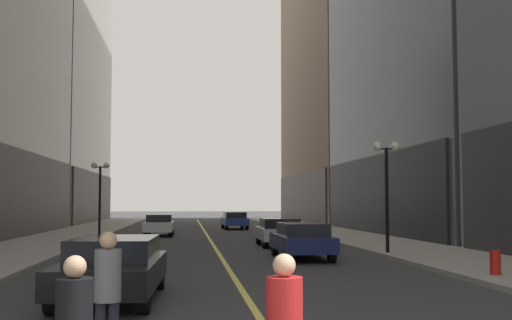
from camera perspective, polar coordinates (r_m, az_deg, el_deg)
name	(u,v)px	position (r m, az deg, el deg)	size (l,w,h in m)	color
ground_plane	(207,236)	(38.92, -4.48, -6.93)	(200.00, 200.00, 0.00)	#38383A
sidewalk_left	(71,235)	(39.50, -16.60, -6.63)	(4.50, 78.00, 0.15)	#9E9991
sidewalk_right	(338,234)	(40.06, 7.49, -6.71)	(4.50, 78.00, 0.15)	#9E9991
lane_centre_stripe	(207,236)	(38.92, -4.48, -6.92)	(0.16, 70.00, 0.01)	#E5D64C
car_black	(114,266)	(13.82, -12.92, -9.46)	(2.12, 4.81, 1.32)	black
car_navy	(302,239)	(23.07, 4.22, -7.26)	(1.79, 4.46, 1.32)	#141E4C
car_silver	(279,231)	(29.66, 2.13, -6.51)	(1.94, 4.11, 1.32)	#B7B7BC
car_white	(160,224)	(38.92, -8.83, -5.84)	(1.78, 4.17, 1.32)	silver
car_blue	(235,220)	(47.99, -1.98, -5.50)	(1.92, 4.19, 1.32)	navy
pedestrian_in_grey_suit	(108,288)	(8.26, -13.44, -11.35)	(0.35, 0.35, 1.72)	black
street_lamp_left_far	(100,182)	(37.93, -14.10, -1.98)	(1.06, 0.36, 4.43)	black
street_lamp_right_mid	(387,172)	(24.66, 11.88, -1.07)	(1.06, 0.36, 4.43)	black
fire_hydrant_right	(495,265)	(18.02, 21.08, -8.99)	(0.28, 0.28, 0.80)	red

